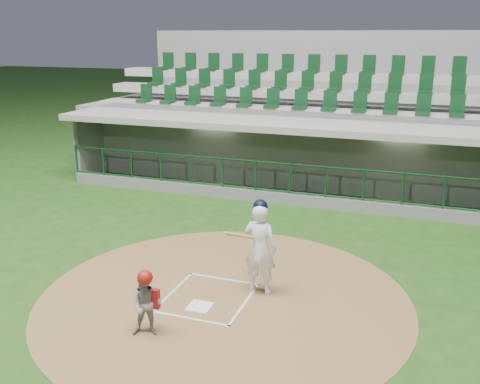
% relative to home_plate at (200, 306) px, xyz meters
% --- Properties ---
extents(ground, '(120.00, 120.00, 0.00)m').
position_rel_home_plate_xyz_m(ground, '(0.00, 0.70, -0.02)').
color(ground, '#1C4112').
rests_on(ground, ground).
extents(dirt_circle, '(7.20, 7.20, 0.01)m').
position_rel_home_plate_xyz_m(dirt_circle, '(0.30, 0.50, -0.02)').
color(dirt_circle, brown).
rests_on(dirt_circle, ground).
extents(home_plate, '(0.43, 0.43, 0.02)m').
position_rel_home_plate_xyz_m(home_plate, '(0.00, 0.00, 0.00)').
color(home_plate, white).
rests_on(home_plate, dirt_circle).
extents(batter_box_chalk, '(1.55, 1.80, 0.01)m').
position_rel_home_plate_xyz_m(batter_box_chalk, '(0.00, 0.40, -0.00)').
color(batter_box_chalk, silver).
rests_on(batter_box_chalk, ground).
extents(dugout_structure, '(16.40, 3.70, 3.00)m').
position_rel_home_plate_xyz_m(dugout_structure, '(0.03, 8.54, 0.94)').
color(dugout_structure, slate).
rests_on(dugout_structure, ground).
extents(seating_deck, '(17.00, 6.72, 5.15)m').
position_rel_home_plate_xyz_m(seating_deck, '(0.00, 11.61, 1.40)').
color(seating_deck, slate).
rests_on(seating_deck, ground).
extents(batter, '(0.89, 0.90, 1.92)m').
position_rel_home_plate_xyz_m(batter, '(0.86, 0.97, 0.94)').
color(batter, white).
rests_on(batter, dirt_circle).
extents(catcher, '(0.64, 0.57, 1.18)m').
position_rel_home_plate_xyz_m(catcher, '(-0.45, -1.15, 0.58)').
color(catcher, gray).
rests_on(catcher, dirt_circle).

